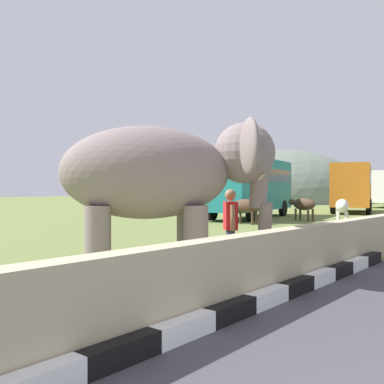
{
  "coord_description": "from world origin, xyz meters",
  "views": [
    {
      "loc": [
        -2.62,
        0.51,
        1.62
      ],
      "look_at": [
        3.65,
        5.66,
        1.6
      ],
      "focal_mm": 41.16,
      "sensor_mm": 36.0,
      "label": 1
    }
  ],
  "objects": [
    {
      "name": "cow_far",
      "position": [
        19.65,
        10.98,
        0.87
      ],
      "size": [
        1.04,
        1.92,
        1.23
      ],
      "color": "#473323",
      "rests_on": "ground_plane"
    },
    {
      "name": "cow_near",
      "position": [
        15.46,
        12.02,
        0.87
      ],
      "size": [
        0.61,
        1.88,
        1.23
      ],
      "color": "#473323",
      "rests_on": "ground_plane"
    },
    {
      "name": "bus_teal",
      "position": [
        19.77,
        14.44,
        2.08
      ],
      "size": [
        9.31,
        4.23,
        3.5
      ],
      "color": "teal",
      "rests_on": "ground_plane"
    },
    {
      "name": "elephant",
      "position": [
        3.33,
        6.03,
        1.91
      ],
      "size": [
        3.89,
        3.76,
        2.92
      ],
      "color": "gray",
      "rests_on": "ground_plane"
    },
    {
      "name": "cow_mid",
      "position": [
        18.2,
        8.32,
        0.87
      ],
      "size": [
        1.89,
        1.16,
        1.23
      ],
      "color": "beige",
      "rests_on": "ground_plane"
    },
    {
      "name": "striped_curb",
      "position": [
        -0.35,
        3.6,
        0.12
      ],
      "size": [
        16.2,
        0.2,
        0.24
      ],
      "color": "white",
      "rests_on": "ground_plane"
    },
    {
      "name": "barrier_parapet",
      "position": [
        2.0,
        3.9,
        0.5
      ],
      "size": [
        28.0,
        0.36,
        1.0
      ],
      "primitive_type": "cube",
      "color": "tan",
      "rests_on": "ground_plane"
    },
    {
      "name": "hill_east",
      "position": [
        55.0,
        31.52,
        0.0
      ],
      "size": [
        32.15,
        25.72,
        15.09
      ],
      "color": "slate",
      "rests_on": "ground_plane"
    },
    {
      "name": "bus_orange",
      "position": [
        30.26,
        12.06,
        2.08
      ],
      "size": [
        8.67,
        4.76,
        3.5
      ],
      "color": "orange",
      "rests_on": "ground_plane"
    },
    {
      "name": "person_handler",
      "position": [
        4.88,
        5.65,
        0.93
      ],
      "size": [
        0.51,
        0.51,
        1.66
      ],
      "color": "navy",
      "rests_on": "ground_plane"
    }
  ]
}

